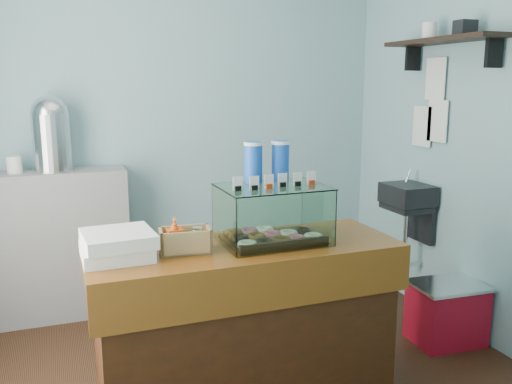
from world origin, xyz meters
name	(u,v)px	position (x,y,z in m)	size (l,w,h in m)	color
ground	(231,380)	(0.00, 0.00, 0.00)	(3.50, 3.50, 0.00)	black
room_shell	(233,86)	(0.03, 0.01, 1.71)	(3.54, 3.04, 2.82)	#81B7BD
counter	(245,326)	(0.00, -0.25, 0.46)	(1.60, 0.60, 0.90)	#401D0C
back_shelf	(59,245)	(-0.90, 1.32, 0.55)	(1.00, 0.32, 1.10)	gray
display_case	(270,209)	(0.16, -0.21, 1.07)	(0.55, 0.41, 0.52)	black
condiment_crate	(184,240)	(-0.32, -0.25, 0.96)	(0.27, 0.18, 0.18)	tan
pastry_boxes	(117,245)	(-0.63, -0.23, 0.96)	(0.34, 0.34, 0.13)	white
coffee_urn	(51,132)	(-0.89, 1.33, 1.38)	(0.29, 0.29, 0.54)	silver
red_cooler	(447,313)	(1.51, -0.04, 0.21)	(0.49, 0.39, 0.41)	#B20E23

